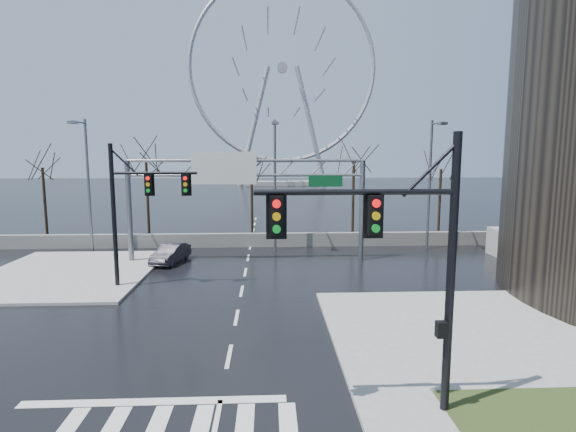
{
  "coord_description": "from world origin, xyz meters",
  "views": [
    {
      "loc": [
        1.49,
        -15.8,
        7.38
      ],
      "look_at": [
        2.58,
        8.96,
        4.0
      ],
      "focal_mm": 28.0,
      "sensor_mm": 36.0,
      "label": 1
    }
  ],
  "objects": [
    {
      "name": "grass_strip",
      "position": [
        9.0,
        -5.0,
        0.15
      ],
      "size": [
        5.0,
        4.0,
        0.02
      ],
      "primitive_type": "cube",
      "color": "#293917",
      "rests_on": "sidewalk_near"
    },
    {
      "name": "signal_mast_near",
      "position": [
        5.14,
        -4.04,
        4.87
      ],
      "size": [
        5.52,
        0.41,
        8.0
      ],
      "color": "black",
      "rests_on": "ground"
    },
    {
      "name": "streetlight_mid",
      "position": [
        2.0,
        18.16,
        5.89
      ],
      "size": [
        0.5,
        2.55,
        10.0
      ],
      "color": "slate",
      "rests_on": "ground"
    },
    {
      "name": "car",
      "position": [
        -5.27,
        14.81,
        0.65
      ],
      "size": [
        2.26,
        4.15,
        1.3
      ],
      "primitive_type": "imported",
      "rotation": [
        0.0,
        0.0,
        -0.24
      ],
      "color": "black",
      "rests_on": "ground"
    },
    {
      "name": "tree_right",
      "position": [
        9.0,
        23.5,
        6.22
      ],
      "size": [
        3.9,
        3.9,
        7.8
      ],
      "color": "black",
      "rests_on": "ground"
    },
    {
      "name": "ground",
      "position": [
        0.0,
        0.0,
        0.0
      ],
      "size": [
        260.0,
        260.0,
        0.0
      ],
      "primitive_type": "plane",
      "color": "black",
      "rests_on": "ground"
    },
    {
      "name": "tree_far_left",
      "position": [
        -18.0,
        24.0,
        5.57
      ],
      "size": [
        3.5,
        3.5,
        7.0
      ],
      "color": "black",
      "rests_on": "ground"
    },
    {
      "name": "tree_left",
      "position": [
        -9.0,
        23.5,
        5.98
      ],
      "size": [
        3.75,
        3.75,
        7.5
      ],
      "color": "black",
      "rests_on": "ground"
    },
    {
      "name": "streetlight_right",
      "position": [
        14.0,
        18.16,
        5.89
      ],
      "size": [
        0.5,
        2.55,
        10.0
      ],
      "color": "slate",
      "rests_on": "ground"
    },
    {
      "name": "sidewalk_far",
      "position": [
        -11.0,
        12.0,
        0.07
      ],
      "size": [
        10.0,
        12.0,
        0.15
      ],
      "primitive_type": "cube",
      "color": "gray",
      "rests_on": "ground"
    },
    {
      "name": "sidewalk_right_ext",
      "position": [
        10.0,
        2.0,
        0.07
      ],
      "size": [
        12.0,
        10.0,
        0.15
      ],
      "primitive_type": "cube",
      "color": "gray",
      "rests_on": "ground"
    },
    {
      "name": "signal_mast_far",
      "position": [
        -5.87,
        8.96,
        4.83
      ],
      "size": [
        4.72,
        0.41,
        8.0
      ],
      "color": "black",
      "rests_on": "ground"
    },
    {
      "name": "tree_center",
      "position": [
        0.0,
        24.5,
        5.17
      ],
      "size": [
        3.25,
        3.25,
        6.5
      ],
      "color": "black",
      "rests_on": "ground"
    },
    {
      "name": "sign_gantry",
      "position": [
        -0.38,
        14.96,
        5.18
      ],
      "size": [
        16.36,
        0.4,
        7.6
      ],
      "color": "slate",
      "rests_on": "ground"
    },
    {
      "name": "tree_far_right",
      "position": [
        17.0,
        24.0,
        5.41
      ],
      "size": [
        3.4,
        3.4,
        6.8
      ],
      "color": "black",
      "rests_on": "ground"
    },
    {
      "name": "ferris_wheel",
      "position": [
        5.0,
        95.0,
        26.13
      ],
      "size": [
        45.0,
        6.0,
        50.91
      ],
      "color": "gray",
      "rests_on": "ground"
    },
    {
      "name": "barrier_wall",
      "position": [
        0.0,
        20.0,
        0.55
      ],
      "size": [
        52.0,
        0.5,
        1.1
      ],
      "primitive_type": "cube",
      "color": "slate",
      "rests_on": "ground"
    },
    {
      "name": "streetlight_left",
      "position": [
        -12.0,
        18.16,
        5.89
      ],
      "size": [
        0.5,
        2.55,
        10.0
      ],
      "color": "slate",
      "rests_on": "ground"
    }
  ]
}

